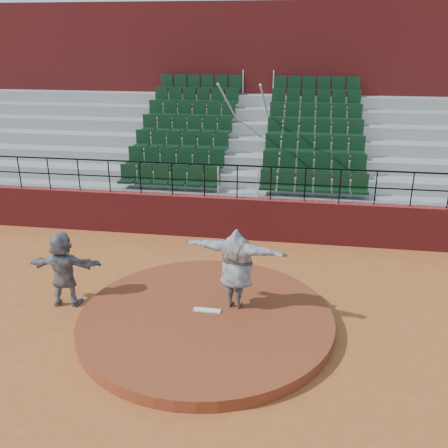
{
  "coord_description": "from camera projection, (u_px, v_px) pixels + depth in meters",
  "views": [
    {
      "loc": [
        1.86,
        -9.19,
        5.92
      ],
      "look_at": [
        0.0,
        2.5,
        1.4
      ],
      "focal_mm": 40.0,
      "sensor_mm": 36.0,
      "label": 1
    }
  ],
  "objects": [
    {
      "name": "boundary_wall",
      "position": [
        237.0,
        218.0,
        15.24
      ],
      "size": [
        24.0,
        0.3,
        1.3
      ],
      "primitive_type": "cube",
      "color": "maroon",
      "rests_on": "ground"
    },
    {
      "name": "pitcher",
      "position": [
        236.0,
        268.0,
        10.8
      ],
      "size": [
        2.33,
        1.02,
        1.84
      ],
      "primitive_type": "imported",
      "rotation": [
        0.0,
        0.0,
        2.96
      ],
      "color": "black",
      "rests_on": "pitchers_mound"
    },
    {
      "name": "press_box_facade",
      "position": [
        261.0,
        93.0,
        21.22
      ],
      "size": [
        24.0,
        3.0,
        7.1
      ],
      "primitive_type": "cube",
      "color": "maroon",
      "rests_on": "ground"
    },
    {
      "name": "wall_railing",
      "position": [
        237.0,
        174.0,
        14.75
      ],
      "size": [
        24.04,
        0.05,
        1.03
      ],
      "color": "black",
      "rests_on": "boundary_wall"
    },
    {
      "name": "ground",
      "position": [
        206.0,
        324.0,
        10.86
      ],
      "size": [
        90.0,
        90.0,
        0.0
      ],
      "primitive_type": "plane",
      "color": "#B05A27",
      "rests_on": "ground"
    },
    {
      "name": "fielder",
      "position": [
        63.0,
        269.0,
        11.38
      ],
      "size": [
        1.71,
        0.69,
        1.8
      ],
      "primitive_type": "imported",
      "rotation": [
        0.0,
        0.0,
        3.24
      ],
      "color": "black",
      "rests_on": "ground"
    },
    {
      "name": "pitchers_mound",
      "position": [
        206.0,
        319.0,
        10.82
      ],
      "size": [
        5.5,
        5.5,
        0.25
      ],
      "primitive_type": "cylinder",
      "color": "brown",
      "rests_on": "ground"
    },
    {
      "name": "seating_deck",
      "position": [
        250.0,
        164.0,
        18.32
      ],
      "size": [
        24.0,
        5.97,
        4.63
      ],
      "color": "gray",
      "rests_on": "ground"
    },
    {
      "name": "pitching_rubber",
      "position": [
        207.0,
        310.0,
        10.91
      ],
      "size": [
        0.6,
        0.15,
        0.03
      ],
      "primitive_type": "cube",
      "color": "white",
      "rests_on": "pitchers_mound"
    }
  ]
}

